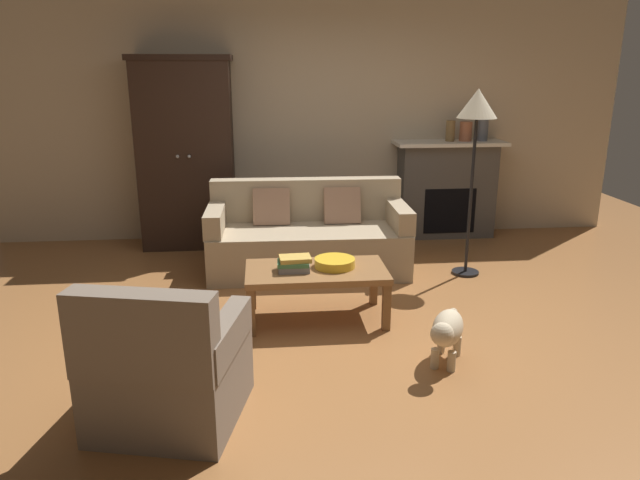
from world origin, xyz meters
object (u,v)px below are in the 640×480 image
at_px(floor_lamp, 477,115).
at_px(mantel_vase_terracotta, 466,131).
at_px(mantel_vase_slate, 483,128).
at_px(couch, 308,239).
at_px(book_stack, 294,264).
at_px(armchair_near_left, 167,371).
at_px(fruit_bowl, 335,263).
at_px(mantel_vase_bronze, 450,131).
at_px(coffee_table, 316,275).
at_px(dog, 447,330).
at_px(fireplace, 446,188).
at_px(armoire, 186,153).

bearing_deg(floor_lamp, mantel_vase_terracotta, 74.24).
bearing_deg(mantel_vase_slate, couch, -153.43).
xyz_separation_m(couch, book_stack, (-0.20, -1.22, 0.16)).
bearing_deg(armchair_near_left, fruit_bowl, 50.79).
relative_size(mantel_vase_terracotta, armchair_near_left, 0.24).
relative_size(fruit_bowl, mantel_vase_bronze, 1.38).
height_order(mantel_vase_slate, floor_lamp, floor_lamp).
height_order(coffee_table, fruit_bowl, fruit_bowl).
height_order(book_stack, mantel_vase_bronze, mantel_vase_bronze).
height_order(couch, dog, couch).
xyz_separation_m(fireplace, floor_lamp, (-0.19, -1.34, 0.95)).
relative_size(coffee_table, book_stack, 4.15).
distance_m(floor_lamp, dog, 2.29).
xyz_separation_m(mantel_vase_terracotta, mantel_vase_slate, (0.20, 0.00, 0.04)).
bearing_deg(fireplace, mantel_vase_bronze, -90.00).
height_order(book_stack, floor_lamp, floor_lamp).
bearing_deg(fireplace, armoire, -178.49).
distance_m(book_stack, mantel_vase_bronze, 3.06).
relative_size(fruit_bowl, dog, 0.61).
relative_size(mantel_vase_slate, armchair_near_left, 0.32).
distance_m(fruit_bowl, book_stack, 0.33).
xyz_separation_m(couch, mantel_vase_terracotta, (1.89, 1.04, 0.91)).
distance_m(coffee_table, dog, 1.16).
distance_m(fireplace, mantel_vase_terracotta, 0.68).
bearing_deg(coffee_table, fireplace, 52.43).
height_order(fireplace, coffee_table, fireplace).
bearing_deg(mantel_vase_slate, floor_lamp, -113.45).
bearing_deg(fireplace, couch, -148.13).
relative_size(armchair_near_left, dog, 1.76).
height_order(fireplace, armchair_near_left, fireplace).
relative_size(couch, book_stack, 7.31).
xyz_separation_m(couch, coffee_table, (-0.03, -1.20, 0.05)).
relative_size(coffee_table, mantel_vase_bronze, 4.72).
distance_m(fruit_bowl, floor_lamp, 1.97).
distance_m(couch, floor_lamp, 1.95).
height_order(coffee_table, mantel_vase_terracotta, mantel_vase_terracotta).
xyz_separation_m(couch, floor_lamp, (1.52, -0.28, 1.20)).
distance_m(mantel_vase_terracotta, dog, 3.41).
height_order(armoire, book_stack, armoire).
height_order(book_stack, mantel_vase_terracotta, mantel_vase_terracotta).
height_order(armoire, mantel_vase_bronze, armoire).
xyz_separation_m(fireplace, mantel_vase_slate, (0.38, -0.02, 0.70)).
distance_m(book_stack, floor_lamp, 2.22).
distance_m(fireplace, floor_lamp, 1.65).
bearing_deg(mantel_vase_slate, armchair_near_left, -130.77).
bearing_deg(coffee_table, fruit_bowl, 11.80).
height_order(mantel_vase_slate, dog, mantel_vase_slate).
height_order(fireplace, couch, fireplace).
relative_size(armoire, coffee_table, 1.87).
distance_m(book_stack, dog, 1.28).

